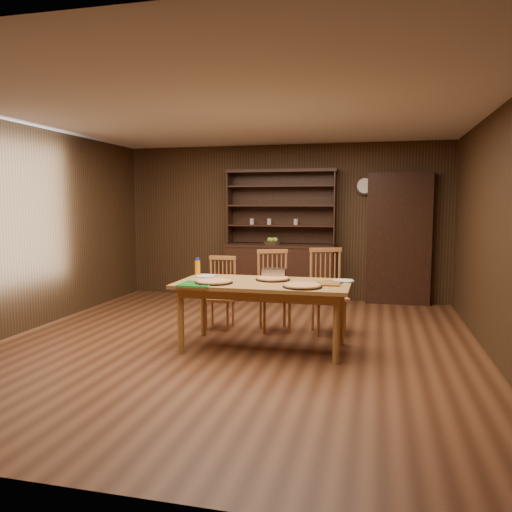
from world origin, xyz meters
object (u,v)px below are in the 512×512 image
(dining_table, at_px, (263,289))
(chair_left, at_px, (221,290))
(chair_center, at_px, (274,287))
(juice_bottle, at_px, (198,268))
(chair_right, at_px, (327,288))
(china_hutch, at_px, (280,265))

(dining_table, relative_size, chair_left, 2.04)
(chair_center, distance_m, juice_bottle, 1.05)
(dining_table, bearing_deg, chair_right, 56.26)
(china_hutch, bearing_deg, dining_table, -82.82)
(china_hutch, bearing_deg, juice_bottle, -101.56)
(juice_bottle, bearing_deg, dining_table, -17.31)
(chair_center, bearing_deg, dining_table, -108.50)
(chair_center, bearing_deg, juice_bottle, -165.95)
(chair_right, bearing_deg, dining_table, -144.21)
(dining_table, height_order, chair_right, chair_right)
(chair_left, relative_size, chair_right, 0.88)
(chair_center, height_order, chair_right, chair_right)
(china_hutch, bearing_deg, chair_right, -62.82)
(china_hutch, xyz_separation_m, chair_center, (0.29, -1.93, -0.05))
(china_hutch, height_order, chair_center, china_hutch)
(chair_right, relative_size, juice_bottle, 4.87)
(china_hutch, relative_size, chair_center, 2.12)
(chair_right, bearing_deg, juice_bottle, -176.90)
(china_hutch, height_order, chair_right, china_hutch)
(chair_right, distance_m, juice_bottle, 1.65)
(chair_right, xyz_separation_m, juice_bottle, (-1.48, -0.65, 0.29))
(chair_left, distance_m, juice_bottle, 0.67)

